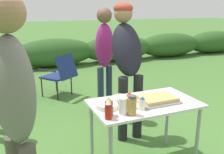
% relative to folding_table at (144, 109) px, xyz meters
% --- Properties ---
extents(shrub_hedge, '(14.40, 0.90, 0.81)m').
position_rel_folding_table_xyz_m(shrub_hedge, '(0.00, 5.16, -0.26)').
color(shrub_hedge, '#2D5623').
rests_on(shrub_hedge, ground).
extents(folding_table, '(1.10, 0.64, 0.74)m').
position_rel_folding_table_xyz_m(folding_table, '(0.00, 0.00, 0.00)').
color(folding_table, silver).
rests_on(folding_table, ground).
extents(food_tray, '(0.42, 0.30, 0.06)m').
position_rel_folding_table_xyz_m(food_tray, '(0.13, -0.04, 0.10)').
color(food_tray, '#9E9EA3').
rests_on(food_tray, folding_table).
extents(plate_stack, '(0.21, 0.21, 0.05)m').
position_rel_folding_table_xyz_m(plate_stack, '(-0.41, 0.01, 0.10)').
color(plate_stack, white).
rests_on(plate_stack, folding_table).
extents(mixing_bowl, '(0.19, 0.19, 0.08)m').
position_rel_folding_table_xyz_m(mixing_bowl, '(-0.22, 0.12, 0.12)').
color(mixing_bowl, silver).
rests_on(mixing_bowl, folding_table).
extents(paper_cup_stack, '(0.08, 0.08, 0.16)m').
position_rel_folding_table_xyz_m(paper_cup_stack, '(-0.33, -0.17, 0.15)').
color(paper_cup_stack, white).
rests_on(paper_cup_stack, folding_table).
extents(mayo_bottle, '(0.07, 0.07, 0.13)m').
position_rel_folding_table_xyz_m(mayo_bottle, '(-0.12, -0.15, 0.14)').
color(mayo_bottle, silver).
rests_on(mayo_bottle, folding_table).
extents(spice_jar, '(0.08, 0.08, 0.18)m').
position_rel_folding_table_xyz_m(spice_jar, '(-0.26, -0.22, 0.17)').
color(spice_jar, '#B2893D').
rests_on(spice_jar, folding_table).
extents(mustard_bottle, '(0.07, 0.07, 0.16)m').
position_rel_folding_table_xyz_m(mustard_bottle, '(-0.21, -0.06, 0.15)').
color(mustard_bottle, yellow).
rests_on(mustard_bottle, folding_table).
extents(ketchup_bottle, '(0.06, 0.06, 0.18)m').
position_rel_folding_table_xyz_m(ketchup_bottle, '(-0.49, -0.22, 0.16)').
color(ketchup_bottle, red).
rests_on(ketchup_bottle, folding_table).
extents(beer_bottle, '(0.07, 0.07, 0.18)m').
position_rel_folding_table_xyz_m(beer_bottle, '(-0.46, -0.15, 0.16)').
color(beer_bottle, brown).
rests_on(beer_bottle, folding_table).
extents(standing_person_in_dark_puffer, '(0.39, 0.52, 1.74)m').
position_rel_folding_table_xyz_m(standing_person_in_dark_puffer, '(0.14, 0.71, 0.43)').
color(standing_person_in_dark_puffer, black).
rests_on(standing_person_in_dark_puffer, ground).
extents(standing_person_with_beanie, '(0.35, 0.30, 1.68)m').
position_rel_folding_table_xyz_m(standing_person_with_beanie, '(0.09, 1.37, 0.38)').
color(standing_person_with_beanie, '#232D4C').
rests_on(standing_person_with_beanie, ground).
extents(standing_person_in_gray_fleece, '(0.36, 0.39, 1.77)m').
position_rel_folding_table_xyz_m(standing_person_in_gray_fleece, '(-1.23, -0.52, 0.43)').
color(standing_person_in_gray_fleece, '#4C473D').
rests_on(standing_person_in_gray_fleece, ground).
extents(camp_chair_green_behind_table, '(0.74, 0.74, 0.83)m').
position_rel_folding_table_xyz_m(camp_chair_green_behind_table, '(-1.42, 2.71, -0.20)').
color(camp_chair_green_behind_table, '#232328').
rests_on(camp_chair_green_behind_table, ground).
extents(camp_chair_near_hedge, '(0.72, 0.75, 0.83)m').
position_rel_folding_table_xyz_m(camp_chair_near_hedge, '(-0.37, 2.54, -0.20)').
color(camp_chair_near_hedge, navy).
rests_on(camp_chair_near_hedge, ground).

